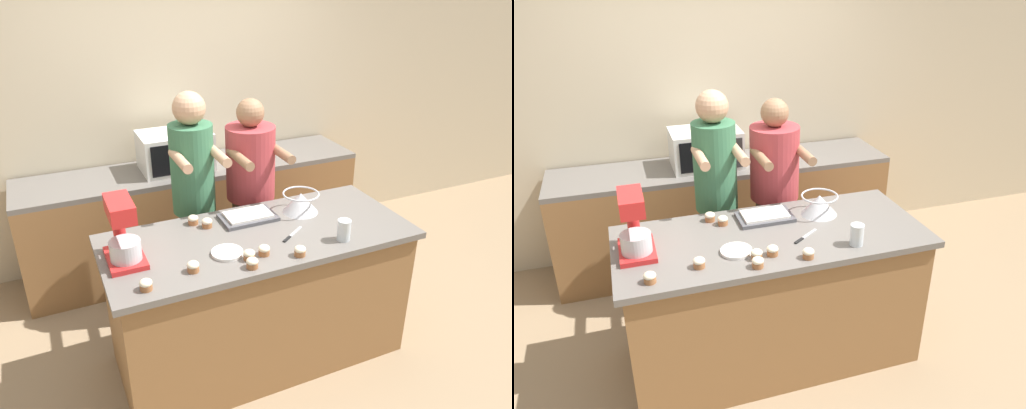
% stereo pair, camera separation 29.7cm
% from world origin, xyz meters
% --- Properties ---
extents(ground_plane, '(16.00, 16.00, 0.00)m').
position_xyz_m(ground_plane, '(0.00, 0.00, 0.00)').
color(ground_plane, '#937A5B').
extents(back_wall, '(10.00, 0.06, 2.70)m').
position_xyz_m(back_wall, '(0.00, 1.66, 1.35)').
color(back_wall, beige).
rests_on(back_wall, ground_plane).
extents(island_counter, '(1.88, 0.81, 0.92)m').
position_xyz_m(island_counter, '(0.00, 0.00, 0.46)').
color(island_counter, olive).
rests_on(island_counter, ground_plane).
extents(back_counter, '(2.80, 0.60, 0.90)m').
position_xyz_m(back_counter, '(0.00, 1.31, 0.45)').
color(back_counter, olive).
rests_on(back_counter, ground_plane).
extents(person_left, '(0.32, 0.49, 1.67)m').
position_xyz_m(person_left, '(-0.20, 0.64, 0.90)').
color(person_left, brown).
rests_on(person_left, ground_plane).
extents(person_right, '(0.36, 0.52, 1.58)m').
position_xyz_m(person_right, '(0.23, 0.64, 0.83)').
color(person_right, brown).
rests_on(person_right, ground_plane).
extents(stand_mixer, '(0.20, 0.30, 0.37)m').
position_xyz_m(stand_mixer, '(-0.79, 0.02, 1.08)').
color(stand_mixer, red).
rests_on(stand_mixer, island_counter).
extents(mixing_bowl, '(0.24, 0.24, 0.14)m').
position_xyz_m(mixing_bowl, '(0.38, 0.17, 0.99)').
color(mixing_bowl, '#BCBCC1').
rests_on(mixing_bowl, island_counter).
extents(baking_tray, '(0.35, 0.22, 0.04)m').
position_xyz_m(baking_tray, '(0.02, 0.21, 0.94)').
color(baking_tray, '#4C4C51').
rests_on(baking_tray, island_counter).
extents(microwave_oven, '(0.56, 0.40, 0.30)m').
position_xyz_m(microwave_oven, '(-0.14, 1.31, 1.05)').
color(microwave_oven, silver).
rests_on(microwave_oven, back_counter).
extents(drinking_glass, '(0.08, 0.08, 0.13)m').
position_xyz_m(drinking_glass, '(0.43, -0.27, 0.98)').
color(drinking_glass, silver).
rests_on(drinking_glass, island_counter).
extents(small_plate, '(0.18, 0.18, 0.02)m').
position_xyz_m(small_plate, '(-0.26, -0.14, 0.93)').
color(small_plate, white).
rests_on(small_plate, island_counter).
extents(knife, '(0.19, 0.14, 0.01)m').
position_xyz_m(knife, '(0.17, -0.10, 0.92)').
color(knife, '#BCBCC1').
rests_on(knife, island_counter).
extents(cupcake_0, '(0.07, 0.07, 0.06)m').
position_xyz_m(cupcake_0, '(-0.26, 0.21, 0.95)').
color(cupcake_0, '#9E6038').
rests_on(cupcake_0, island_counter).
extents(cupcake_1, '(0.07, 0.07, 0.06)m').
position_xyz_m(cupcake_1, '(-0.75, -0.30, 0.95)').
color(cupcake_1, '#9E6038').
rests_on(cupcake_1, island_counter).
extents(cupcake_2, '(0.07, 0.07, 0.06)m').
position_xyz_m(cupcake_2, '(-0.49, -0.23, 0.95)').
color(cupcake_2, '#9E6038').
rests_on(cupcake_2, island_counter).
extents(cupcake_3, '(0.07, 0.07, 0.06)m').
position_xyz_m(cupcake_3, '(-0.17, -0.25, 0.95)').
color(cupcake_3, '#9E6038').
rests_on(cupcake_3, island_counter).
extents(cupcake_4, '(0.07, 0.07, 0.06)m').
position_xyz_m(cupcake_4, '(-0.07, -0.23, 0.95)').
color(cupcake_4, '#9E6038').
rests_on(cupcake_4, island_counter).
extents(cupcake_5, '(0.07, 0.07, 0.06)m').
position_xyz_m(cupcake_5, '(-0.32, 0.29, 0.95)').
color(cupcake_5, '#9E6038').
rests_on(cupcake_5, island_counter).
extents(cupcake_6, '(0.07, 0.07, 0.06)m').
position_xyz_m(cupcake_6, '(0.11, -0.32, 0.95)').
color(cupcake_6, '#9E6038').
rests_on(cupcake_6, island_counter).
extents(cupcake_7, '(0.07, 0.07, 0.06)m').
position_xyz_m(cupcake_7, '(-0.19, -0.33, 0.95)').
color(cupcake_7, '#9E6038').
rests_on(cupcake_7, island_counter).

